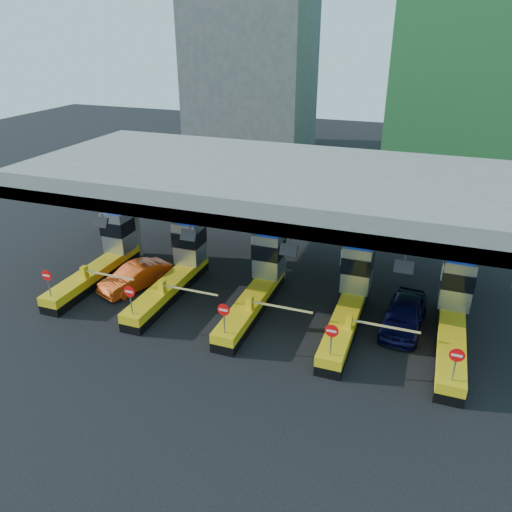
% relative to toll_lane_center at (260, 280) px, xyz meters
% --- Properties ---
extents(ground, '(120.00, 120.00, 0.00)m').
position_rel_toll_lane_center_xyz_m(ground, '(-0.00, -0.28, -1.40)').
color(ground, black).
rests_on(ground, ground).
extents(toll_canopy, '(28.00, 12.09, 7.00)m').
position_rel_toll_lane_center_xyz_m(toll_canopy, '(-0.00, 2.59, 4.74)').
color(toll_canopy, slate).
rests_on(toll_canopy, ground).
extents(toll_lane_far_left, '(4.43, 8.00, 4.16)m').
position_rel_toll_lane_center_xyz_m(toll_lane_far_left, '(-10.00, 0.00, 0.00)').
color(toll_lane_far_left, black).
rests_on(toll_lane_far_left, ground).
extents(toll_lane_left, '(4.43, 8.00, 4.16)m').
position_rel_toll_lane_center_xyz_m(toll_lane_left, '(-5.00, 0.00, 0.00)').
color(toll_lane_left, black).
rests_on(toll_lane_left, ground).
extents(toll_lane_center, '(4.43, 8.00, 4.16)m').
position_rel_toll_lane_center_xyz_m(toll_lane_center, '(0.00, 0.00, 0.00)').
color(toll_lane_center, black).
rests_on(toll_lane_center, ground).
extents(toll_lane_right, '(4.43, 8.00, 4.16)m').
position_rel_toll_lane_center_xyz_m(toll_lane_right, '(5.00, 0.00, 0.00)').
color(toll_lane_right, black).
rests_on(toll_lane_right, ground).
extents(toll_lane_far_right, '(4.43, 8.00, 4.16)m').
position_rel_toll_lane_center_xyz_m(toll_lane_far_right, '(10.00, 0.00, 0.00)').
color(toll_lane_far_right, black).
rests_on(toll_lane_far_right, ground).
extents(bg_building_scaffold, '(18.00, 12.00, 28.00)m').
position_rel_toll_lane_center_xyz_m(bg_building_scaffold, '(12.00, 31.72, 12.60)').
color(bg_building_scaffold, '#1E5926').
rests_on(bg_building_scaffold, ground).
extents(bg_building_concrete, '(14.00, 10.00, 18.00)m').
position_rel_toll_lane_center_xyz_m(bg_building_concrete, '(-14.00, 35.72, 7.60)').
color(bg_building_concrete, '#4C4C49').
rests_on(bg_building_concrete, ground).
extents(van, '(2.22, 4.82, 1.60)m').
position_rel_toll_lane_center_xyz_m(van, '(7.73, 0.01, -0.60)').
color(van, black).
rests_on(van, ground).
extents(red_car, '(3.02, 4.64, 1.44)m').
position_rel_toll_lane_center_xyz_m(red_car, '(-7.36, -0.95, -0.67)').
color(red_car, '#C63E0F').
rests_on(red_car, ground).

